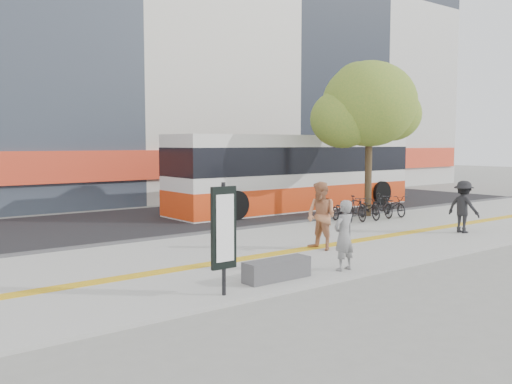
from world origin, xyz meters
TOP-DOWN VIEW (x-y plane):
  - ground at (0.00, 0.00)m, footprint 120.00×120.00m
  - sidewalk at (0.00, 1.50)m, footprint 40.00×7.00m
  - tactile_strip at (0.00, 1.00)m, footprint 40.00×0.45m
  - street at (0.00, 9.00)m, footprint 40.00×8.00m
  - curb at (0.00, 5.00)m, footprint 40.00×0.25m
  - bench at (-2.60, -1.20)m, footprint 1.60×0.45m
  - signboard at (-4.20, -1.51)m, footprint 0.55×0.10m
  - street_tree at (7.18, 4.82)m, footprint 4.40×3.80m
  - bus at (6.69, 8.50)m, footprint 12.47×2.96m
  - bicycle_row at (6.48, 4.00)m, footprint 4.14×1.73m
  - seated_woman at (-0.80, -1.46)m, footprint 0.62×0.42m
  - pedestrian_tan at (0.56, 0.66)m, footprint 0.77×0.96m
  - pedestrian_dark at (6.35, -0.10)m, footprint 0.65×1.12m

SIDE VIEW (x-z plane):
  - ground at x=0.00m, z-range 0.00..0.00m
  - street at x=0.00m, z-range 0.00..0.06m
  - sidewalk at x=0.00m, z-range 0.00..0.08m
  - curb at x=0.00m, z-range 0.00..0.14m
  - tactile_strip at x=0.00m, z-range 0.08..0.09m
  - bench at x=-2.60m, z-range 0.08..0.53m
  - bicycle_row at x=6.48m, z-range 0.05..1.00m
  - seated_woman at x=-0.80m, z-range 0.08..1.72m
  - pedestrian_dark at x=6.35m, z-range 0.08..1.80m
  - pedestrian_tan at x=0.56m, z-range 0.08..1.97m
  - signboard at x=-4.20m, z-range 0.27..2.47m
  - bus at x=6.69m, z-range -0.04..3.28m
  - street_tree at x=7.18m, z-range 1.36..7.67m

